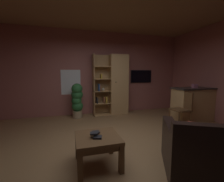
{
  "coord_description": "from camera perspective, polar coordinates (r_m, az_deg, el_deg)",
  "views": [
    {
      "loc": [
        -0.85,
        -2.54,
        1.41
      ],
      "look_at": [
        0.0,
        0.4,
        1.05
      ],
      "focal_mm": 23.95,
      "sensor_mm": 36.0,
      "label": 1
    }
  ],
  "objects": [
    {
      "name": "floor",
      "position": [
        3.03,
        2.25,
        -21.22
      ],
      "size": [
        6.47,
        5.29,
        0.02
      ],
      "primitive_type": "cube",
      "color": "olive",
      "rests_on": "ground"
    },
    {
      "name": "wall_back",
      "position": [
        5.29,
        -6.9,
        6.79
      ],
      "size": [
        6.59,
        0.06,
        2.85
      ],
      "primitive_type": "cube",
      "color": "#9E5B56",
      "rests_on": "ground"
    },
    {
      "name": "window_pane_back",
      "position": [
        5.19,
        -15.43,
        3.27
      ],
      "size": [
        0.63,
        0.01,
        0.82
      ],
      "primitive_type": "cube",
      "color": "white"
    },
    {
      "name": "bookshelf_cabinet",
      "position": [
        5.2,
        1.54,
        2.27
      ],
      "size": [
        1.2,
        0.41,
        2.05
      ],
      "color": "tan",
      "rests_on": "ground"
    },
    {
      "name": "kitchen_bar_counter",
      "position": [
        5.15,
        29.28,
        -4.33
      ],
      "size": [
        1.43,
        0.6,
        1.0
      ],
      "color": "tan",
      "rests_on": "ground"
    },
    {
      "name": "tissue_box",
      "position": [
        4.94,
        29.05,
        1.71
      ],
      "size": [
        0.14,
        0.14,
        0.11
      ],
      "primitive_type": "cube",
      "rotation": [
        0.0,
        0.0,
        -0.17
      ],
      "color": "#995972",
      "rests_on": "kitchen_bar_counter"
    },
    {
      "name": "leather_couch",
      "position": [
        2.63,
        36.37,
        -19.47
      ],
      "size": [
        1.71,
        1.52,
        0.84
      ],
      "color": "black",
      "rests_on": "ground"
    },
    {
      "name": "coffee_table",
      "position": [
        2.41,
        -5.52,
        -18.74
      ],
      "size": [
        0.65,
        0.64,
        0.47
      ],
      "color": "brown",
      "rests_on": "ground"
    },
    {
      "name": "table_book_0",
      "position": [
        2.3,
        -5.49,
        -17.17
      ],
      "size": [
        0.14,
        0.13,
        0.03
      ],
      "primitive_type": "cube",
      "rotation": [
        0.0,
        0.0,
        -0.29
      ],
      "color": "black",
      "rests_on": "coffee_table"
    },
    {
      "name": "table_book_1",
      "position": [
        2.42,
        -6.18,
        -15.29
      ],
      "size": [
        0.11,
        0.1,
        0.02
      ],
      "primitive_type": "cube",
      "rotation": [
        0.0,
        0.0,
        0.01
      ],
      "color": "black",
      "rests_on": "coffee_table"
    },
    {
      "name": "table_book_2",
      "position": [
        2.31,
        -6.96,
        -15.77
      ],
      "size": [
        0.12,
        0.1,
        0.03
      ],
      "primitive_type": "cube",
      "rotation": [
        0.0,
        0.0,
        -0.14
      ],
      "color": "black",
      "rests_on": "coffee_table"
    },
    {
      "name": "dining_chair",
      "position": [
        4.4,
        25.38,
        -5.51
      ],
      "size": [
        0.43,
        0.43,
        0.92
      ],
      "color": "brown",
      "rests_on": "ground"
    },
    {
      "name": "potted_floor_plant",
      "position": [
        4.9,
        -13.18,
        -3.19
      ],
      "size": [
        0.36,
        0.39,
        1.1
      ],
      "color": "#9E896B",
      "rests_on": "ground"
    },
    {
      "name": "wall_mounted_tv",
      "position": [
        5.79,
        11.05,
        5.49
      ],
      "size": [
        0.84,
        0.06,
        0.47
      ],
      "color": "black"
    }
  ]
}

